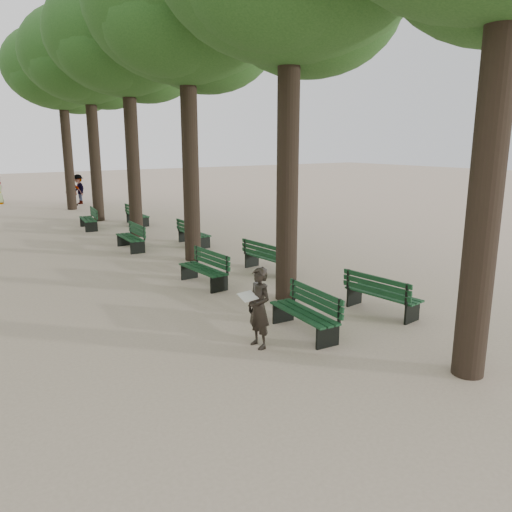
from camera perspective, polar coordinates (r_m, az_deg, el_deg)
ground at (r=9.44m, az=7.40°, el=-11.02°), size 120.00×120.00×0.00m
tree_central_2 at (r=16.58m, az=-8.01°, el=26.24°), size 6.00×6.00×9.95m
tree_central_3 at (r=21.07m, az=-14.62°, el=23.10°), size 6.00×6.00×9.95m
tree_central_4 at (r=25.74m, az=-18.69°, el=20.93°), size 6.00×6.00×9.95m
tree_central_5 at (r=30.52m, az=-21.44°, el=19.38°), size 6.00×6.00×9.95m
bench_left_0 at (r=10.21m, az=5.50°, el=-7.42°), size 0.72×1.84×0.92m
bench_left_1 at (r=13.59m, az=-6.02°, el=-2.22°), size 0.65×1.82×0.92m
bench_left_2 at (r=18.49m, az=-14.15°, el=1.54°), size 0.66×1.83×0.92m
bench_left_3 at (r=23.36m, az=-18.61°, el=3.60°), size 0.81×1.86×0.92m
bench_right_0 at (r=11.70m, az=14.20°, el=-5.08°), size 0.77×1.85×0.92m
bench_right_1 at (r=14.89m, az=1.37°, el=-0.80°), size 0.68×1.83×0.92m
bench_right_2 at (r=18.88m, az=-7.10°, el=2.07°), size 0.59×1.81×0.92m
bench_right_3 at (r=24.03m, az=-13.38°, el=4.17°), size 0.61×1.81×0.92m
man_with_map at (r=9.39m, az=0.34°, el=-5.95°), size 0.60×0.63×1.55m
pedestrian_b at (r=32.92m, az=-19.61°, el=7.21°), size 0.53×1.22×1.82m
pedestrian_c at (r=32.03m, az=-20.15°, el=6.83°), size 0.96×0.81×1.61m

